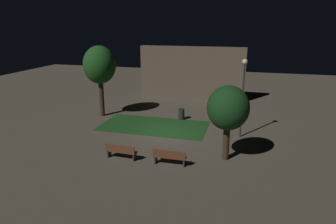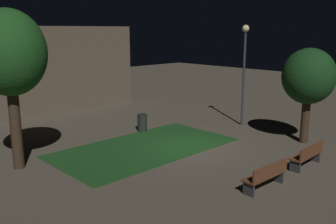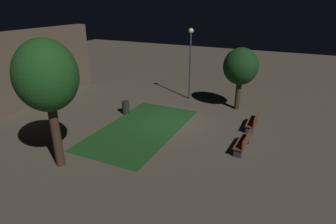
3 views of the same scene
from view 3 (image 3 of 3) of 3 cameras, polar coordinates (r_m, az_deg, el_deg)
name	(u,v)px [view 3 (image 3 of 3)]	position (r m, az deg, el deg)	size (l,w,h in m)	color
ground_plane	(172,124)	(17.11, 0.75, -2.44)	(60.00, 60.00, 0.00)	#4C4438
grass_lawn	(141,129)	(16.57, -5.56, -3.39)	(7.93, 4.24, 0.01)	#194219
bench_back_row	(244,142)	(14.49, 15.23, -5.92)	(1.82, 0.56, 0.88)	brown
bench_lawn_edge	(253,121)	(17.04, 17.05, -1.81)	(1.81, 0.50, 0.88)	brown
tree_right_canopy	(47,77)	(12.44, -23.61, 6.56)	(2.59, 2.59, 5.73)	#38281C
tree_lawn_side	(241,67)	(19.22, 14.65, 8.92)	(2.30, 2.30, 4.23)	#38281C
lamp_post_near_wall	(190,53)	(20.72, 4.60, 11.92)	(0.36, 0.36, 5.23)	#333338
trash_bin	(126,107)	(18.71, -8.66, 0.94)	(0.48, 0.48, 0.88)	black
building_wall_backdrop	(35,67)	(22.39, -25.52, 8.32)	(10.48, 0.80, 5.20)	brown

